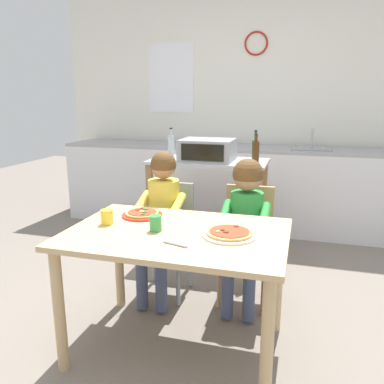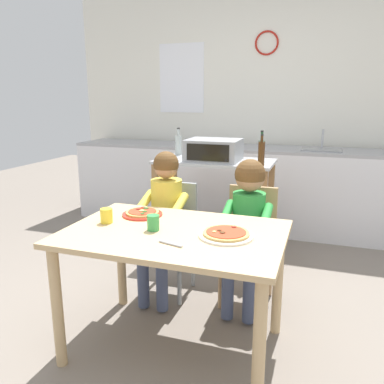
% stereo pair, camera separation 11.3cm
% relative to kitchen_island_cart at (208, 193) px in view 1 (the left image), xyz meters
% --- Properties ---
extents(ground_plane, '(10.72, 10.72, 0.00)m').
position_rel_kitchen_island_cart_xyz_m(ground_plane, '(0.17, -0.33, -0.59)').
color(ground_plane, slate).
extents(back_wall_tiled, '(4.53, 0.14, 2.70)m').
position_rel_kitchen_island_cart_xyz_m(back_wall_tiled, '(0.16, 1.34, 0.76)').
color(back_wall_tiled, white).
rests_on(back_wall_tiled, ground).
extents(kitchen_counter, '(4.08, 0.60, 1.10)m').
position_rel_kitchen_island_cart_xyz_m(kitchen_counter, '(0.17, 0.93, -0.14)').
color(kitchen_counter, silver).
rests_on(kitchen_counter, ground).
extents(kitchen_island_cart, '(1.03, 0.52, 0.89)m').
position_rel_kitchen_island_cart_xyz_m(kitchen_island_cart, '(0.00, 0.00, 0.00)').
color(kitchen_island_cart, '#B7BABF').
rests_on(kitchen_island_cart, ground).
extents(toaster_oven, '(0.46, 0.38, 0.18)m').
position_rel_kitchen_island_cart_xyz_m(toaster_oven, '(-0.00, -0.02, 0.39)').
color(toaster_oven, '#999BA0').
rests_on(toaster_oven, kitchen_island_cart).
extents(bottle_tall_green_wine, '(0.05, 0.05, 0.25)m').
position_rel_kitchen_island_cart_xyz_m(bottle_tall_green_wine, '(0.43, -0.17, 0.41)').
color(bottle_tall_green_wine, '#4C2D14').
rests_on(bottle_tall_green_wine, kitchen_island_cart).
extents(bottle_dark_olive_oil, '(0.05, 0.05, 0.27)m').
position_rel_kitchen_island_cart_xyz_m(bottle_dark_olive_oil, '(0.41, -0.01, 0.40)').
color(bottle_dark_olive_oil, '#1E4723').
rests_on(bottle_dark_olive_oil, kitchen_island_cart).
extents(bottle_brown_beer, '(0.07, 0.07, 0.26)m').
position_rel_kitchen_island_cart_xyz_m(bottle_brown_beer, '(-0.42, 0.20, 0.40)').
color(bottle_brown_beer, '#ADB7B2').
rests_on(bottle_brown_beer, kitchen_island_cart).
extents(dining_table, '(1.19, 0.81, 0.72)m').
position_rel_kitchen_island_cart_xyz_m(dining_table, '(0.17, -1.40, 0.02)').
color(dining_table, tan).
rests_on(dining_table, ground).
extents(dining_chair_left, '(0.36, 0.36, 0.81)m').
position_rel_kitchen_island_cart_xyz_m(dining_chair_left, '(-0.13, -0.74, -0.11)').
color(dining_chair_left, gray).
rests_on(dining_chair_left, ground).
extents(dining_chair_right, '(0.36, 0.36, 0.81)m').
position_rel_kitchen_island_cart_xyz_m(dining_chair_right, '(0.46, -0.70, -0.11)').
color(dining_chair_right, tan).
rests_on(dining_chair_right, ground).
extents(child_in_yellow_shirt, '(0.32, 0.42, 1.05)m').
position_rel_kitchen_island_cart_xyz_m(child_in_yellow_shirt, '(-0.13, -0.87, 0.08)').
color(child_in_yellow_shirt, '#424C6B').
rests_on(child_in_yellow_shirt, ground).
extents(child_in_green_shirt, '(0.32, 0.42, 1.02)m').
position_rel_kitchen_island_cart_xyz_m(child_in_green_shirt, '(0.46, -0.82, 0.08)').
color(child_in_green_shirt, '#424C6B').
rests_on(child_in_green_shirt, ground).
extents(pizza_plate_red_rimmed, '(0.25, 0.25, 0.03)m').
position_rel_kitchen_island_cart_xyz_m(pizza_plate_red_rimmed, '(-0.13, -1.20, 0.14)').
color(pizza_plate_red_rimmed, red).
rests_on(pizza_plate_red_rimmed, dining_table).
extents(pizza_plate_white, '(0.29, 0.29, 0.03)m').
position_rel_kitchen_island_cart_xyz_m(pizza_plate_white, '(0.46, -1.39, 0.14)').
color(pizza_plate_white, white).
rests_on(pizza_plate_white, dining_table).
extents(drinking_cup_green, '(0.07, 0.07, 0.09)m').
position_rel_kitchen_island_cart_xyz_m(drinking_cup_green, '(0.05, -1.43, 0.17)').
color(drinking_cup_green, green).
rests_on(drinking_cup_green, dining_table).
extents(drinking_cup_yellow, '(0.07, 0.07, 0.09)m').
position_rel_kitchen_island_cart_xyz_m(drinking_cup_yellow, '(-0.26, -1.40, 0.17)').
color(drinking_cup_yellow, yellow).
rests_on(drinking_cup_yellow, dining_table).
extents(serving_spoon, '(0.14, 0.05, 0.01)m').
position_rel_kitchen_island_cart_xyz_m(serving_spoon, '(0.23, -1.60, 0.14)').
color(serving_spoon, '#B7BABF').
rests_on(serving_spoon, dining_table).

